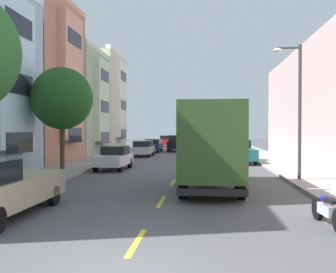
{
  "coord_description": "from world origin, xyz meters",
  "views": [
    {
      "loc": [
        1.52,
        -6.51,
        2.52
      ],
      "look_at": [
        -1.06,
        20.63,
        2.08
      ],
      "focal_mm": 41.29,
      "sensor_mm": 36.0,
      "label": 1
    }
  ],
  "objects": [
    {
      "name": "parked_pickup_red",
      "position": [
        -4.27,
        52.57,
        0.83
      ],
      "size": [
        2.04,
        5.31,
        1.73
      ],
      "color": "#AD1E1E",
      "rests_on": "ground_plane"
    },
    {
      "name": "sidewalk_right",
      "position": [
        7.1,
        28.0,
        0.07
      ],
      "size": [
        3.2,
        120.0,
        0.14
      ],
      "primitive_type": "cube",
      "color": "#99968E",
      "rests_on": "ground_plane"
    },
    {
      "name": "ground_plane",
      "position": [
        0.0,
        30.0,
        0.0
      ],
      "size": [
        160.0,
        160.0,
        0.0
      ],
      "primitive_type": "plane",
      "color": "#4C4C4F"
    },
    {
      "name": "parked_pickup_teal",
      "position": [
        4.24,
        23.69,
        0.83
      ],
      "size": [
        2.09,
        5.33,
        1.73
      ],
      "color": "#195B60",
      "rests_on": "ground_plane"
    },
    {
      "name": "parked_motorcycle",
      "position": [
        4.75,
        3.97,
        0.41
      ],
      "size": [
        0.62,
        2.05,
        0.9
      ],
      "color": "black",
      "rests_on": "ground_plane"
    },
    {
      "name": "moving_black_sedan",
      "position": [
        -1.8,
        39.44,
        0.99
      ],
      "size": [
        1.95,
        4.8,
        1.93
      ],
      "color": "black",
      "rests_on": "ground_plane"
    },
    {
      "name": "townhouse_fourth_sage",
      "position": [
        -14.26,
        30.31,
        5.03
      ],
      "size": [
        11.95,
        8.49,
        10.46
      ],
      "color": "#99AD8E",
      "rests_on": "ground_plane"
    },
    {
      "name": "parked_hatchback_charcoal",
      "position": [
        4.21,
        47.53,
        0.76
      ],
      "size": [
        1.83,
        4.04,
        1.5
      ],
      "color": "#333338",
      "rests_on": "ground_plane"
    },
    {
      "name": "parked_wagon_navy",
      "position": [
        -4.42,
        37.75,
        0.8
      ],
      "size": [
        1.86,
        4.71,
        1.5
      ],
      "color": "navy",
      "rests_on": "ground_plane"
    },
    {
      "name": "townhouse_fifth_cream",
      "position": [
        -14.11,
        38.99,
        5.75
      ],
      "size": [
        11.63,
        8.49,
        11.9
      ],
      "color": "beige",
      "rests_on": "ground_plane"
    },
    {
      "name": "street_lamp",
      "position": [
        5.94,
        12.68,
        3.93
      ],
      "size": [
        1.35,
        0.28,
        6.52
      ],
      "color": "#38383D",
      "rests_on": "sidewalk_right"
    },
    {
      "name": "parked_hatchback_burgundy",
      "position": [
        4.35,
        54.19,
        0.76
      ],
      "size": [
        1.8,
        4.03,
        1.5
      ],
      "color": "maroon",
      "rests_on": "ground_plane"
    },
    {
      "name": "street_tree_second",
      "position": [
        -6.4,
        14.36,
        4.28
      ],
      "size": [
        3.39,
        3.39,
        5.89
      ],
      "color": "#47331E",
      "rests_on": "sidewalk_left"
    },
    {
      "name": "sidewalk_left",
      "position": [
        -7.1,
        28.0,
        0.07
      ],
      "size": [
        3.2,
        120.0,
        0.14
      ],
      "primitive_type": "cube",
      "color": "#99968E",
      "rests_on": "ground_plane"
    },
    {
      "name": "lane_centerline_dashes",
      "position": [
        0.0,
        24.5,
        0.0
      ],
      "size": [
        0.14,
        47.2,
        0.01
      ],
      "color": "yellow",
      "rests_on": "ground_plane"
    },
    {
      "name": "delivery_box_truck",
      "position": [
        1.8,
        9.92,
        1.99
      ],
      "size": [
        2.47,
        7.57,
        3.56
      ],
      "color": "#2D471E",
      "rests_on": "ground_plane"
    },
    {
      "name": "parked_sedan_orange",
      "position": [
        4.38,
        41.98,
        0.75
      ],
      "size": [
        1.83,
        4.51,
        1.43
      ],
      "color": "orange",
      "rests_on": "ground_plane"
    },
    {
      "name": "parked_hatchback_white",
      "position": [
        -4.25,
        17.69,
        0.76
      ],
      "size": [
        1.82,
        4.03,
        1.5
      ],
      "color": "silver",
      "rests_on": "ground_plane"
    },
    {
      "name": "parked_wagon_silver",
      "position": [
        -4.44,
        30.44,
        0.8
      ],
      "size": [
        1.89,
        4.73,
        1.5
      ],
      "color": "#B2B5BA",
      "rests_on": "ground_plane"
    }
  ]
}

